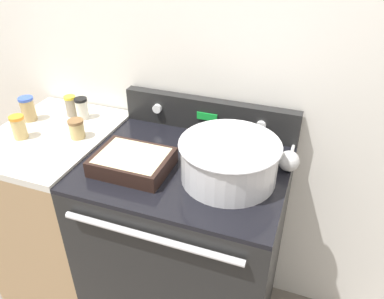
{
  "coord_description": "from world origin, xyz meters",
  "views": [
    {
      "loc": [
        0.43,
        -0.79,
        1.76
      ],
      "look_at": [
        0.02,
        0.33,
        1.01
      ],
      "focal_mm": 35.0,
      "sensor_mm": 36.0,
      "label": 1
    }
  ],
  "objects": [
    {
      "name": "spice_jar_orange_cap",
      "position": [
        -0.72,
        0.24,
        1.01
      ],
      "size": [
        0.06,
        0.06,
        0.1
      ],
      "color": "tan",
      "rests_on": "side_counter"
    },
    {
      "name": "ladle",
      "position": [
        0.37,
        0.42,
        0.98
      ],
      "size": [
        0.08,
        0.32,
        0.08
      ],
      "color": "#B7B7B7",
      "rests_on": "stove_range"
    },
    {
      "name": "spice_jar_blue_cap",
      "position": [
        -0.79,
        0.39,
        1.02
      ],
      "size": [
        0.07,
        0.07,
        0.11
      ],
      "color": "tan",
      "rests_on": "side_counter"
    },
    {
      "name": "kitchen_wall",
      "position": [
        0.0,
        0.66,
        1.25
      ],
      "size": [
        8.0,
        0.05,
        2.5
      ],
      "color": "silver",
      "rests_on": "ground_plane"
    },
    {
      "name": "spice_jar_brown_cap",
      "position": [
        -0.49,
        0.33,
        1.0
      ],
      "size": [
        0.07,
        0.07,
        0.08
      ],
      "color": "tan",
      "rests_on": "side_counter"
    },
    {
      "name": "spice_jar_yellow_cap",
      "position": [
        -0.64,
        0.49,
        1.01
      ],
      "size": [
        0.05,
        0.05,
        0.1
      ],
      "color": "gray",
      "rests_on": "side_counter"
    },
    {
      "name": "side_counter",
      "position": [
        -0.63,
        0.31,
        0.48
      ],
      "size": [
        0.49,
        0.63,
        0.96
      ],
      "color": "tan",
      "rests_on": "ground_plane"
    },
    {
      "name": "control_panel",
      "position": [
        0.0,
        0.6,
        1.02
      ],
      "size": [
        0.78,
        0.07,
        0.15
      ],
      "color": "black",
      "rests_on": "stove_range"
    },
    {
      "name": "stove_range",
      "position": [
        0.0,
        0.31,
        0.47
      ],
      "size": [
        0.78,
        0.66,
        0.95
      ],
      "color": "black",
      "rests_on": "ground_plane"
    },
    {
      "name": "casserole_dish",
      "position": [
        -0.17,
        0.21,
        0.98
      ],
      "size": [
        0.28,
        0.22,
        0.06
      ],
      "color": "black",
      "rests_on": "stove_range"
    },
    {
      "name": "spice_jar_black_cap",
      "position": [
        -0.58,
        0.49,
        1.01
      ],
      "size": [
        0.06,
        0.06,
        0.1
      ],
      "color": "beige",
      "rests_on": "side_counter"
    },
    {
      "name": "mixing_bowl",
      "position": [
        0.18,
        0.28,
        1.03
      ],
      "size": [
        0.36,
        0.36,
        0.15
      ],
      "color": "silver",
      "rests_on": "stove_range"
    }
  ]
}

